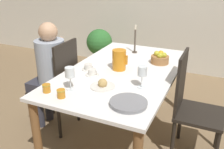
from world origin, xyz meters
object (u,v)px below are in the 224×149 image
chair_person_side (59,85)px  red_pitcher (119,60)px  serving_tray (128,103)px  wine_glass_water (142,72)px  teacup_near_person (92,73)px  person_seated (49,68)px  fruit_bowl (160,58)px  bread_plate (103,85)px  potted_plant (99,44)px  candlestick_tall (135,42)px  chair_opposite (191,105)px  teacup_across (88,67)px  jam_jar_amber (47,88)px  jam_jar_red (61,93)px  wine_glass_juice (70,74)px

chair_person_side → red_pitcher: chair_person_side is taller
red_pitcher → serving_tray: red_pitcher is taller
wine_glass_water → teacup_near_person: 0.52m
person_seated → serving_tray: (1.07, -0.46, 0.06)m
serving_tray → fruit_bowl: 0.95m
teacup_near_person → bread_plate: bearing=-43.2°
red_pitcher → potted_plant: red_pitcher is taller
teacup_near_person → candlestick_tall: size_ratio=0.38×
chair_opposite → bread_plate: bearing=-57.7°
teacup_near_person → serving_tray: 0.63m
serving_tray → teacup_across: bearing=141.5°
wine_glass_water → candlestick_tall: 0.94m
candlestick_tall → fruit_bowl: bearing=-32.3°
jam_jar_amber → candlestick_tall: size_ratio=0.20×
person_seated → bread_plate: (0.77, -0.28, 0.07)m
teacup_near_person → jam_jar_amber: jam_jar_amber is taller
red_pitcher → jam_jar_red: 0.74m
wine_glass_juice → chair_person_side: bearing=136.1°
serving_tray → candlestick_tall: (-0.37, 1.18, 0.11)m
wine_glass_juice → candlestick_tall: bearing=82.7°
person_seated → wine_glass_water: (1.06, -0.15, 0.19)m
potted_plant → serving_tray: bearing=-58.1°
serving_tray → jam_jar_amber: 0.67m
chair_person_side → teacup_near_person: 0.54m
teacup_near_person → teacup_across: same height
person_seated → teacup_near_person: (0.56, -0.09, 0.07)m
jam_jar_amber → jam_jar_red: 0.16m
wine_glass_water → bread_plate: bearing=-156.4°
teacup_across → fruit_bowl: bearing=38.6°
wine_glass_juice → teacup_across: (-0.08, 0.44, -0.12)m
bread_plate → jam_jar_red: (-0.21, -0.29, 0.02)m
wine_glass_water → fruit_bowl: size_ratio=1.02×
chair_opposite → wine_glass_water: size_ratio=5.33×
chair_person_side → potted_plant: size_ratio=1.37×
serving_tray → bread_plate: (-0.30, 0.19, 0.01)m
teacup_near_person → teacup_across: (-0.10, 0.10, 0.00)m
person_seated → teacup_near_person: 0.58m
teacup_near_person → jam_jar_red: jam_jar_red is taller
wine_glass_water → jam_jar_red: size_ratio=2.82×
chair_person_side → wine_glass_water: chair_person_side is taller
chair_person_side → red_pitcher: size_ratio=5.07×
serving_tray → candlestick_tall: candlestick_tall is taller
chair_person_side → teacup_across: (0.37, 0.00, 0.26)m
wine_glass_water → wine_glass_juice: bearing=-151.7°
jam_jar_red → fruit_bowl: 1.17m
candlestick_tall → potted_plant: 1.48m
chair_person_side → chair_opposite: same height
fruit_bowl → candlestick_tall: bearing=147.7°
chair_opposite → fruit_bowl: (-0.40, 0.33, 0.29)m
teacup_near_person → fruit_bowl: (0.49, 0.57, 0.03)m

